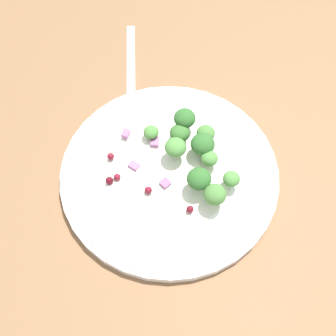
% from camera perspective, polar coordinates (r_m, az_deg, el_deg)
% --- Properties ---
extents(ground_plane, '(1.80, 1.80, 0.02)m').
position_cam_1_polar(ground_plane, '(0.60, -0.27, -1.27)').
color(ground_plane, brown).
extents(plate, '(0.27, 0.27, 0.02)m').
position_cam_1_polar(plate, '(0.58, 0.00, -0.89)').
color(plate, white).
rests_on(plate, ground_plane).
extents(dressing_pool, '(0.16, 0.16, 0.00)m').
position_cam_1_polar(dressing_pool, '(0.58, 0.00, -0.68)').
color(dressing_pool, white).
rests_on(dressing_pool, plate).
extents(broccoli_floret_0, '(0.03, 0.03, 0.03)m').
position_cam_1_polar(broccoli_floret_0, '(0.57, 1.10, 2.40)').
color(broccoli_floret_0, '#9EC684').
rests_on(broccoli_floret_0, plate).
extents(broccoli_floret_1, '(0.02, 0.02, 0.02)m').
position_cam_1_polar(broccoli_floret_1, '(0.56, 7.75, -1.34)').
color(broccoli_floret_1, '#8EB77A').
rests_on(broccoli_floret_1, plate).
extents(broccoli_floret_2, '(0.03, 0.03, 0.03)m').
position_cam_1_polar(broccoli_floret_2, '(0.60, 2.04, 6.05)').
color(broccoli_floret_2, '#9EC684').
rests_on(broccoli_floret_2, plate).
extents(broccoli_floret_3, '(0.02, 0.02, 0.02)m').
position_cam_1_polar(broccoli_floret_3, '(0.60, -2.08, 4.36)').
color(broccoli_floret_3, '#ADD18E').
rests_on(broccoli_floret_3, plate).
extents(broccoli_floret_4, '(0.03, 0.03, 0.03)m').
position_cam_1_polar(broccoli_floret_4, '(0.54, 5.75, -3.27)').
color(broccoli_floret_4, '#8EB77A').
rests_on(broccoli_floret_4, plate).
extents(broccoli_floret_5, '(0.03, 0.03, 0.03)m').
position_cam_1_polar(broccoli_floret_5, '(0.55, 3.63, -1.61)').
color(broccoli_floret_5, '#8EB77A').
rests_on(broccoli_floret_5, plate).
extents(broccoli_floret_6, '(0.03, 0.03, 0.03)m').
position_cam_1_polar(broccoli_floret_6, '(0.58, 4.25, 2.87)').
color(broccoli_floret_6, '#ADD18E').
rests_on(broccoli_floret_6, plate).
extents(broccoli_floret_7, '(0.02, 0.02, 0.02)m').
position_cam_1_polar(broccoli_floret_7, '(0.59, 4.62, 4.20)').
color(broccoli_floret_7, '#8EB77A').
rests_on(broccoli_floret_7, plate).
extents(broccoli_floret_8, '(0.02, 0.02, 0.03)m').
position_cam_1_polar(broccoli_floret_8, '(0.59, 1.45, 4.25)').
color(broccoli_floret_8, '#8EB77A').
rests_on(broccoli_floret_8, plate).
extents(broccoli_floret_9, '(0.02, 0.02, 0.02)m').
position_cam_1_polar(broccoli_floret_9, '(0.57, 5.06, 1.17)').
color(broccoli_floret_9, '#ADD18E').
rests_on(broccoli_floret_9, plate).
extents(cranberry_0, '(0.01, 0.01, 0.01)m').
position_cam_1_polar(cranberry_0, '(0.59, -7.01, 1.42)').
color(cranberry_0, maroon).
rests_on(cranberry_0, plate).
extents(cranberry_1, '(0.01, 0.01, 0.01)m').
position_cam_1_polar(cranberry_1, '(0.58, -6.22, -1.11)').
color(cranberry_1, maroon).
rests_on(cranberry_1, plate).
extents(cranberry_2, '(0.01, 0.01, 0.01)m').
position_cam_1_polar(cranberry_2, '(0.55, 2.70, -5.04)').
color(cranberry_2, maroon).
rests_on(cranberry_2, plate).
extents(cranberry_3, '(0.01, 0.01, 0.01)m').
position_cam_1_polar(cranberry_3, '(0.57, -7.16, -1.54)').
color(cranberry_3, '#4C0A14').
rests_on(cranberry_3, plate).
extents(cranberry_4, '(0.01, 0.01, 0.01)m').
position_cam_1_polar(cranberry_4, '(0.57, 4.37, -1.38)').
color(cranberry_4, maroon).
rests_on(cranberry_4, plate).
extents(cranberry_5, '(0.01, 0.01, 0.01)m').
position_cam_1_polar(cranberry_5, '(0.56, -2.61, -2.60)').
color(cranberry_5, maroon).
rests_on(cranberry_5, plate).
extents(cranberry_6, '(0.01, 0.01, 0.01)m').
position_cam_1_polar(cranberry_6, '(0.59, 5.04, 1.83)').
color(cranberry_6, maroon).
rests_on(cranberry_6, plate).
extents(onion_bit_0, '(0.02, 0.02, 0.01)m').
position_cam_1_polar(onion_bit_0, '(0.60, -1.58, 3.22)').
color(onion_bit_0, '#A35B93').
rests_on(onion_bit_0, plate).
extents(onion_bit_1, '(0.01, 0.01, 0.00)m').
position_cam_1_polar(onion_bit_1, '(0.57, -0.34, -1.83)').
color(onion_bit_1, '#934C84').
rests_on(onion_bit_1, plate).
extents(onion_bit_2, '(0.01, 0.01, 0.01)m').
position_cam_1_polar(onion_bit_2, '(0.58, -4.17, 0.29)').
color(onion_bit_2, '#A35B93').
rests_on(onion_bit_2, plate).
extents(onion_bit_3, '(0.01, 0.01, 0.01)m').
position_cam_1_polar(onion_bit_3, '(0.61, -5.17, 4.23)').
color(onion_bit_3, '#A35B93').
rests_on(onion_bit_3, plate).
extents(fork, '(0.16, 0.12, 0.01)m').
position_cam_1_polar(fork, '(0.68, -4.55, 10.76)').
color(fork, silver).
rests_on(fork, ground_plane).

